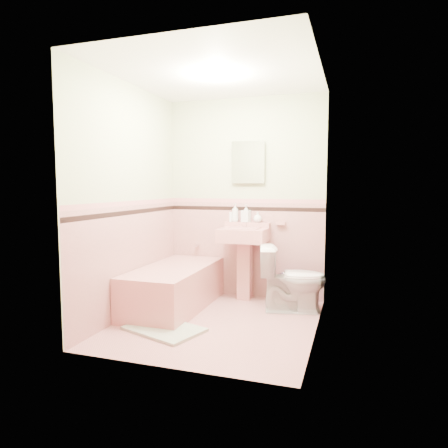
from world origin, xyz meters
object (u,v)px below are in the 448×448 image
(soap_bottle_mid, at_px, (246,213))
(bucket, at_px, (284,292))
(medicine_cabinet, at_px, (248,162))
(toilet, at_px, (293,279))
(shoe, at_px, (170,323))
(bathtub, at_px, (174,288))
(soap_bottle_left, at_px, (235,213))
(sink, at_px, (243,265))
(soap_bottle_right, at_px, (258,217))

(soap_bottle_mid, bearing_deg, bucket, -7.71)
(medicine_cabinet, xyz_separation_m, soap_bottle_mid, (-0.02, -0.03, -0.64))
(toilet, distance_m, shoe, 1.45)
(bathtub, xyz_separation_m, medicine_cabinet, (0.68, 0.74, 1.47))
(soap_bottle_left, bearing_deg, soap_bottle_mid, 0.00)
(bathtub, distance_m, soap_bottle_mid, 1.28)
(soap_bottle_left, relative_size, soap_bottle_mid, 1.04)
(sink, xyz_separation_m, shoe, (-0.43, -1.17, -0.39))
(soap_bottle_right, bearing_deg, soap_bottle_mid, 180.00)
(sink, height_order, shoe, sink)
(sink, distance_m, shoe, 1.30)
(soap_bottle_right, xyz_separation_m, bucket, (0.36, -0.07, -0.90))
(bathtub, relative_size, bucket, 6.35)
(medicine_cabinet, distance_m, soap_bottle_right, 0.69)
(soap_bottle_right, xyz_separation_m, shoe, (-0.56, -1.35, -0.96))
(soap_bottle_left, bearing_deg, shoe, -101.35)
(toilet, bearing_deg, bucket, 10.67)
(sink, xyz_separation_m, soap_bottle_right, (0.13, 0.18, 0.57))
(bucket, distance_m, shoe, 1.58)
(toilet, bearing_deg, shoe, 118.65)
(toilet, bearing_deg, soap_bottle_left, 50.08)
(soap_bottle_right, height_order, toilet, soap_bottle_right)
(soap_bottle_left, xyz_separation_m, toilet, (0.80, -0.42, -0.70))
(bucket, bearing_deg, bathtub, -151.29)
(toilet, bearing_deg, soap_bottle_mid, 45.20)
(soap_bottle_mid, bearing_deg, soap_bottle_left, 180.00)
(sink, relative_size, bucket, 3.79)
(soap_bottle_mid, xyz_separation_m, soap_bottle_right, (0.15, 0.00, -0.04))
(soap_bottle_left, bearing_deg, toilet, -27.57)
(bathtub, height_order, soap_bottle_right, soap_bottle_right)
(sink, bearing_deg, medicine_cabinet, 90.00)
(bathtub, xyz_separation_m, soap_bottle_left, (0.52, 0.71, 0.84))
(soap_bottle_mid, height_order, shoe, soap_bottle_mid)
(bucket, bearing_deg, shoe, -125.79)
(sink, bearing_deg, soap_bottle_right, 53.61)
(bucket, bearing_deg, soap_bottle_right, 169.13)
(soap_bottle_right, distance_m, toilet, 0.92)
(sink, bearing_deg, soap_bottle_left, 131.65)
(soap_bottle_right, relative_size, shoe, 0.95)
(sink, distance_m, bucket, 0.60)
(bathtub, bearing_deg, medicine_cabinet, 47.42)
(bucket, relative_size, shoe, 1.72)
(soap_bottle_right, bearing_deg, bucket, -10.87)
(soap_bottle_right, height_order, shoe, soap_bottle_right)
(soap_bottle_mid, bearing_deg, toilet, -32.45)
(medicine_cabinet, height_order, soap_bottle_right, medicine_cabinet)
(bathtub, bearing_deg, soap_bottle_left, 53.79)
(soap_bottle_mid, relative_size, soap_bottle_right, 1.67)
(medicine_cabinet, bearing_deg, toilet, -34.99)
(bathtub, xyz_separation_m, bucket, (1.17, 0.64, -0.11))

